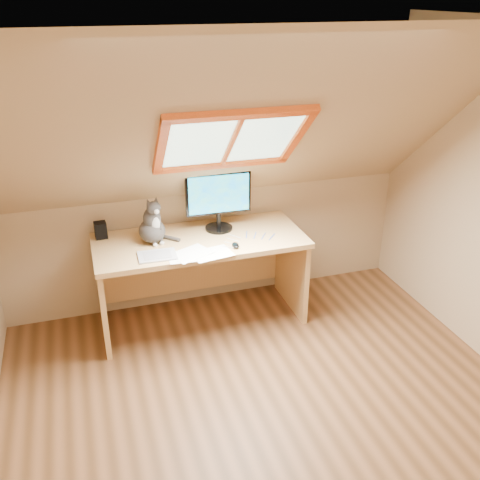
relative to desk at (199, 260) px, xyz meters
name	(u,v)px	position (x,y,z in m)	size (l,w,h in m)	color
ground	(280,430)	(0.17, -1.45, -0.53)	(3.50, 3.50, 0.00)	brown
room_shell	(295,231)	(0.17, -1.54, 0.90)	(3.52, 3.52, 2.41)	tan
desk	(199,260)	(0.00, 0.00, 0.00)	(1.66, 0.73, 0.76)	tan
monitor	(218,197)	(0.19, 0.05, 0.51)	(0.53, 0.22, 0.49)	black
cat	(152,226)	(-0.36, -0.02, 0.36)	(0.27, 0.30, 0.38)	#423C3A
desk_speaker	(101,230)	(-0.74, 0.18, 0.29)	(0.09, 0.09, 0.13)	black
graphics_tablet	(157,256)	(-0.37, -0.28, 0.23)	(0.28, 0.20, 0.01)	#B2B2B7
mouse	(235,245)	(0.22, -0.31, 0.24)	(0.05, 0.10, 0.03)	black
papers	(199,253)	(-0.07, -0.33, 0.23)	(0.35, 0.30, 0.01)	white
cables	(249,238)	(0.37, -0.19, 0.23)	(0.51, 0.26, 0.01)	silver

